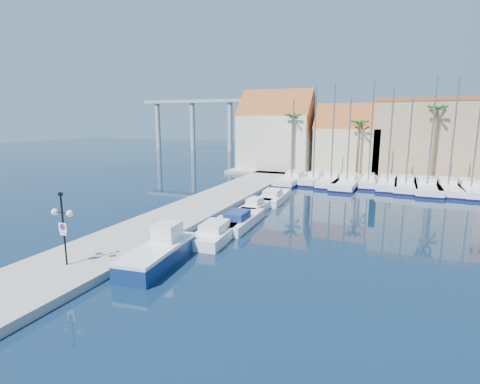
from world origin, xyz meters
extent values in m
plane|color=black|center=(0.00, 0.00, 0.00)|extent=(260.00, 260.00, 0.00)
cube|color=gray|center=(-9.00, 13.50, 0.25)|extent=(6.00, 77.00, 0.50)
cube|color=gray|center=(10.00, 48.00, 0.25)|extent=(54.00, 16.00, 0.50)
cylinder|color=black|center=(-8.86, -0.66, 2.69)|extent=(0.11, 0.11, 4.38)
cylinder|color=black|center=(-9.13, -0.67, 3.67)|extent=(0.55, 0.08, 0.05)
cylinder|color=black|center=(-8.59, -0.64, 3.67)|extent=(0.55, 0.08, 0.05)
sphere|color=white|center=(-9.41, -0.68, 3.67)|extent=(0.39, 0.39, 0.39)
sphere|color=white|center=(-8.31, -0.63, 3.67)|extent=(0.39, 0.39, 0.39)
cube|color=black|center=(-8.86, -0.66, 4.77)|extent=(0.25, 0.14, 0.18)
cube|color=white|center=(-8.86, -0.72, 2.80)|extent=(0.55, 0.05, 0.55)
cylinder|color=red|center=(-8.86, -0.75, 2.85)|extent=(0.37, 0.03, 0.37)
cylinder|color=#1933A5|center=(-8.85, -0.76, 2.85)|extent=(0.26, 0.02, 0.26)
cube|color=white|center=(-8.86, -0.72, 2.42)|extent=(0.44, 0.05, 0.15)
cube|color=navy|center=(-4.53, 2.35, 0.50)|extent=(2.82, 6.84, 1.00)
cube|color=white|center=(-4.53, 2.35, 1.11)|extent=(2.82, 6.84, 0.22)
cube|color=white|center=(-4.65, 3.68, 1.72)|extent=(1.60, 1.90, 1.22)
cube|color=white|center=(-3.45, 8.83, 0.40)|extent=(2.85, 7.33, 0.80)
cube|color=white|center=(-3.39, 8.12, 1.10)|extent=(1.80, 2.63, 0.60)
cube|color=white|center=(-3.06, 12.47, 0.40)|extent=(2.42, 7.06, 0.80)
cube|color=navy|center=(-3.04, 11.77, 1.10)|extent=(1.63, 2.49, 0.60)
cube|color=white|center=(-3.50, 18.00, 0.40)|extent=(1.92, 5.43, 0.80)
cube|color=white|center=(-3.52, 17.47, 1.10)|extent=(1.27, 1.92, 0.60)
cube|color=white|center=(-3.23, 23.03, 0.40)|extent=(2.65, 7.39, 0.80)
cube|color=white|center=(-3.20, 22.30, 1.10)|extent=(1.74, 2.62, 0.60)
cube|color=white|center=(-4.20, 35.49, 0.50)|extent=(3.13, 10.64, 1.00)
cube|color=#0E0C40|center=(-4.20, 35.49, 0.18)|extent=(3.19, 10.70, 0.28)
cube|color=white|center=(-4.16, 36.55, 1.30)|extent=(2.03, 3.23, 0.60)
cylinder|color=slate|center=(-4.22, 34.97, 6.32)|extent=(0.20, 0.20, 10.64)
cube|color=white|center=(-1.36, 36.47, 0.50)|extent=(2.92, 8.62, 1.00)
cube|color=#0E0C40|center=(-1.36, 36.47, 0.18)|extent=(2.98, 8.69, 0.28)
cube|color=white|center=(-1.28, 37.31, 1.30)|extent=(1.75, 2.66, 0.60)
cylinder|color=slate|center=(-1.39, 36.04, 7.26)|extent=(0.20, 0.20, 12.52)
cube|color=white|center=(1.13, 36.18, 0.50)|extent=(2.87, 10.19, 1.00)
cube|color=#0E0C40|center=(1.13, 36.18, 0.18)|extent=(2.93, 10.25, 0.28)
cube|color=white|center=(1.15, 37.20, 1.30)|extent=(1.91, 3.08, 0.60)
cylinder|color=slate|center=(1.12, 35.68, 7.34)|extent=(0.20, 0.20, 12.67)
cube|color=white|center=(3.35, 35.35, 0.50)|extent=(3.47, 11.22, 1.00)
cube|color=#0E0C40|center=(3.35, 35.35, 0.18)|extent=(3.53, 11.29, 0.28)
cube|color=white|center=(3.41, 36.46, 1.30)|extent=(2.19, 3.43, 0.60)
cylinder|color=slate|center=(3.32, 34.80, 6.31)|extent=(0.20, 0.20, 10.62)
cube|color=white|center=(5.94, 36.93, 0.50)|extent=(2.21, 8.05, 1.00)
cube|color=#0E0C40|center=(5.94, 36.93, 0.18)|extent=(2.27, 8.11, 0.28)
cube|color=white|center=(5.93, 37.73, 1.30)|extent=(1.50, 2.43, 0.60)
cylinder|color=slate|center=(5.95, 36.53, 7.39)|extent=(0.20, 0.20, 12.78)
cube|color=white|center=(8.36, 36.16, 0.50)|extent=(2.57, 9.27, 1.00)
cube|color=#0E0C40|center=(8.36, 36.16, 0.18)|extent=(2.63, 9.33, 0.28)
cube|color=white|center=(8.38, 37.08, 1.30)|extent=(1.73, 2.80, 0.60)
cylinder|color=slate|center=(8.35, 35.70, 6.95)|extent=(0.20, 0.20, 11.90)
cube|color=white|center=(10.59, 36.07, 0.50)|extent=(2.90, 10.18, 1.00)
cube|color=#0E0C40|center=(10.59, 36.07, 0.18)|extent=(2.96, 10.25, 0.28)
cube|color=white|center=(10.62, 37.08, 1.30)|extent=(1.92, 3.08, 0.60)
cylinder|color=slate|center=(10.58, 35.56, 6.28)|extent=(0.20, 0.20, 10.56)
cube|color=white|center=(13.04, 35.89, 0.50)|extent=(3.04, 11.40, 1.00)
cube|color=#0E0C40|center=(13.04, 35.89, 0.18)|extent=(3.10, 11.46, 0.28)
cube|color=white|center=(13.05, 37.02, 1.30)|extent=(2.09, 3.43, 0.60)
cylinder|color=slate|center=(13.04, 35.32, 7.49)|extent=(0.20, 0.20, 12.98)
cube|color=white|center=(15.40, 36.00, 0.50)|extent=(3.06, 10.73, 1.00)
cube|color=#0E0C40|center=(15.40, 36.00, 0.18)|extent=(3.12, 10.79, 0.28)
cube|color=white|center=(15.43, 37.06, 1.30)|extent=(2.03, 3.25, 0.60)
cylinder|color=slate|center=(15.39, 35.46, 7.42)|extent=(0.20, 0.20, 12.83)
cube|color=white|center=(17.80, 35.94, 0.50)|extent=(3.23, 11.09, 1.00)
cube|color=#0E0C40|center=(17.80, 35.94, 0.18)|extent=(3.29, 11.15, 0.28)
cube|color=white|center=(17.76, 37.04, 1.30)|extent=(2.11, 3.37, 0.60)
cylinder|color=slate|center=(17.82, 35.39, 7.80)|extent=(0.20, 0.20, 13.61)
cube|color=beige|center=(-10.00, 47.00, 5.00)|extent=(12.00, 9.00, 9.00)
cube|color=brown|center=(-10.00, 47.00, 9.50)|extent=(12.30, 9.00, 9.00)
cube|color=beige|center=(2.00, 47.00, 4.00)|extent=(10.00, 8.00, 7.00)
cube|color=brown|center=(2.00, 47.00, 7.50)|extent=(10.30, 8.00, 8.00)
cube|color=#9F8762|center=(13.00, 48.00, 6.00)|extent=(14.00, 10.00, 11.00)
cube|color=brown|center=(13.00, 48.00, 11.75)|extent=(14.20, 10.20, 0.50)
cylinder|color=brown|center=(-6.00, 42.00, 5.00)|extent=(0.36, 0.36, 9.00)
sphere|color=#18561A|center=(-6.00, 42.00, 9.35)|extent=(2.60, 2.60, 2.60)
cylinder|color=brown|center=(4.00, 42.00, 4.50)|extent=(0.36, 0.36, 8.00)
sphere|color=#18561A|center=(4.00, 42.00, 8.35)|extent=(2.60, 2.60, 2.60)
cylinder|color=brown|center=(14.00, 42.00, 5.50)|extent=(0.36, 0.36, 10.00)
sphere|color=#18561A|center=(14.00, 42.00, 10.35)|extent=(2.60, 2.60, 2.60)
cube|color=#9E9E99|center=(-38.00, 82.00, 14.00)|extent=(48.00, 2.20, 0.90)
cylinder|color=#9E9E99|center=(-58.00, 82.00, 7.00)|extent=(1.40, 1.40, 14.00)
cylinder|color=#9E9E99|center=(-46.00, 82.00, 7.00)|extent=(1.40, 1.40, 14.00)
cylinder|color=#9E9E99|center=(-34.00, 82.00, 7.00)|extent=(1.40, 1.40, 14.00)
cylinder|color=#9E9E99|center=(-22.00, 82.00, 7.00)|extent=(1.40, 1.40, 14.00)
camera|label=1|loc=(8.44, -16.23, 8.97)|focal=28.00mm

